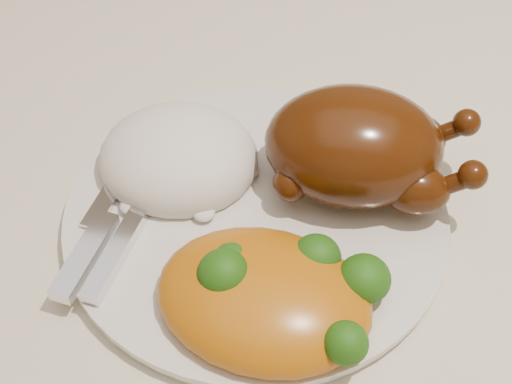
# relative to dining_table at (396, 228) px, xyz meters

# --- Properties ---
(dining_table) EXTENTS (1.60, 0.90, 0.76)m
(dining_table) POSITION_rel_dining_table_xyz_m (0.00, 0.00, 0.00)
(dining_table) COLOR brown
(dining_table) RESTS_ON floor
(tablecloth) EXTENTS (1.73, 1.03, 0.18)m
(tablecloth) POSITION_rel_dining_table_xyz_m (0.00, 0.00, 0.07)
(tablecloth) COLOR beige
(tablecloth) RESTS_ON dining_table
(dinner_plate) EXTENTS (0.33, 0.33, 0.01)m
(dinner_plate) POSITION_rel_dining_table_xyz_m (-0.11, -0.10, 0.11)
(dinner_plate) COLOR silver
(dinner_plate) RESTS_ON tablecloth
(roast_chicken) EXTENTS (0.16, 0.11, 0.08)m
(roast_chicken) POSITION_rel_dining_table_xyz_m (-0.04, -0.06, 0.15)
(roast_chicken) COLOR #461F07
(roast_chicken) RESTS_ON dinner_plate
(rice_mound) EXTENTS (0.13, 0.12, 0.06)m
(rice_mound) POSITION_rel_dining_table_xyz_m (-0.18, -0.07, 0.13)
(rice_mound) COLOR white
(rice_mound) RESTS_ON dinner_plate
(mac_and_cheese) EXTENTS (0.15, 0.12, 0.06)m
(mac_and_cheese) POSITION_rel_dining_table_xyz_m (-0.08, -0.18, 0.13)
(mac_and_cheese) COLOR #BC690C
(mac_and_cheese) RESTS_ON dinner_plate
(cutlery) EXTENTS (0.04, 0.18, 0.01)m
(cutlery) POSITION_rel_dining_table_xyz_m (-0.21, -0.14, 0.12)
(cutlery) COLOR silver
(cutlery) RESTS_ON dinner_plate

